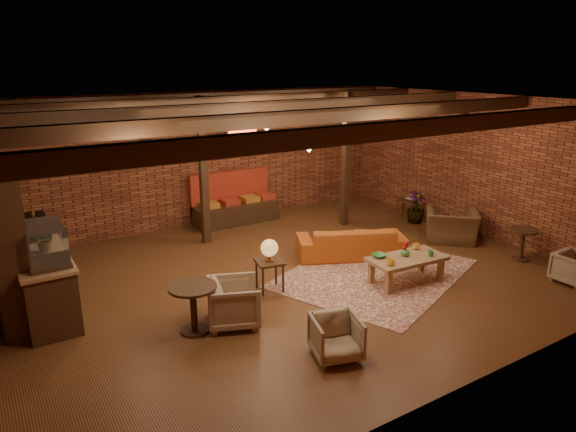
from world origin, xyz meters
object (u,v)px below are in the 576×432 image
coffee_table (406,260)px  armchair_b (336,335)px  round_table_left (193,301)px  armchair_far (575,267)px  armchair_a (234,300)px  round_table_right (523,239)px  side_table_lamp (269,252)px  armchair_right (452,221)px  side_table_book (407,201)px  plant_tall (418,176)px  sofa (351,242)px

coffee_table → armchair_b: bearing=-152.9°
round_table_left → armchair_far: bearing=-17.1°
armchair_a → round_table_left: bearing=102.4°
round_table_left → armchair_b: bearing=-50.3°
round_table_right → round_table_left: bearing=173.1°
coffee_table → side_table_lamp: size_ratio=1.55×
coffee_table → round_table_right: coffee_table is taller
armchair_b → armchair_right: armchair_right is taller
side_table_lamp → armchair_a: (-1.06, -0.75, -0.33)m
armchair_right → armchair_far: armchair_right is taller
armchair_b → armchair_far: 5.16m
side_table_book → plant_tall: size_ratio=0.26×
armchair_right → plant_tall: bearing=-58.5°
coffee_table → round_table_right: size_ratio=2.24×
armchair_a → armchair_far: (5.92, -1.90, -0.08)m
side_table_book → round_table_right: round_table_right is taller
coffee_table → side_table_lamp: 2.50m
round_table_left → armchair_right: 6.44m
side_table_book → sofa: bearing=-156.1°
round_table_left → armchair_right: armchair_right is taller
coffee_table → armchair_b: 2.88m
sofa → side_table_book: size_ratio=3.54×
armchair_right → round_table_right: size_ratio=1.67×
armchair_right → plant_tall: plant_tall is taller
armchair_a → round_table_right: armchair_a is taller
side_table_lamp → armchair_far: 5.55m
sofa → coffee_table: size_ratio=1.48×
round_table_left → armchair_a: (0.61, -0.10, -0.11)m
armchair_a → plant_tall: bearing=-48.0°
armchair_a → side_table_book: size_ratio=1.27×
armchair_a → armchair_b: (0.77, -1.56, -0.07)m
round_table_right → coffee_table: bearing=170.6°
armchair_far → armchair_a: bearing=161.4°
side_table_book → round_table_right: size_ratio=0.94×
side_table_book → plant_tall: (0.00, -0.30, 0.71)m
armchair_a → plant_tall: (6.11, 2.23, 0.80)m
round_table_left → side_table_lamp: bearing=21.0°
coffee_table → round_table_left: round_table_left is taller
sofa → round_table_right: round_table_right is taller
armchair_a → armchair_far: 6.22m
sofa → armchair_a: (-3.30, -1.28, 0.07)m
side_table_book → armchair_far: armchair_far is taller
side_table_lamp → round_table_left: size_ratio=1.27×
round_table_left → round_table_right: bearing=-6.9°
sofa → coffee_table: bearing=116.3°
armchair_a → plant_tall: size_ratio=0.33×
coffee_table → side_table_book: 3.92m
side_table_book → round_table_left: bearing=-160.2°
coffee_table → armchair_a: (-3.34, 0.25, -0.04)m
sofa → armchair_a: size_ratio=2.78×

